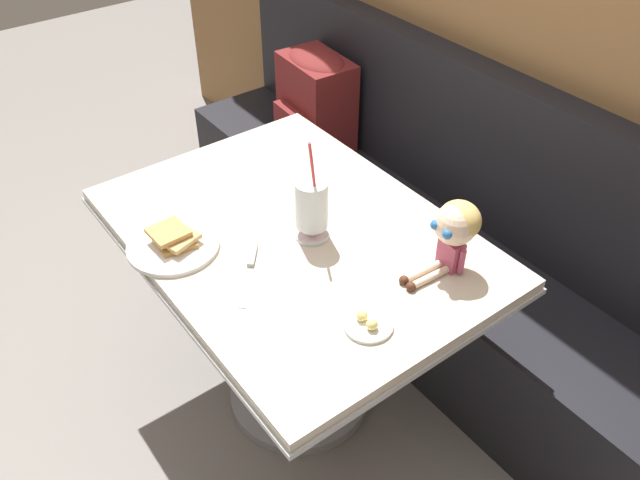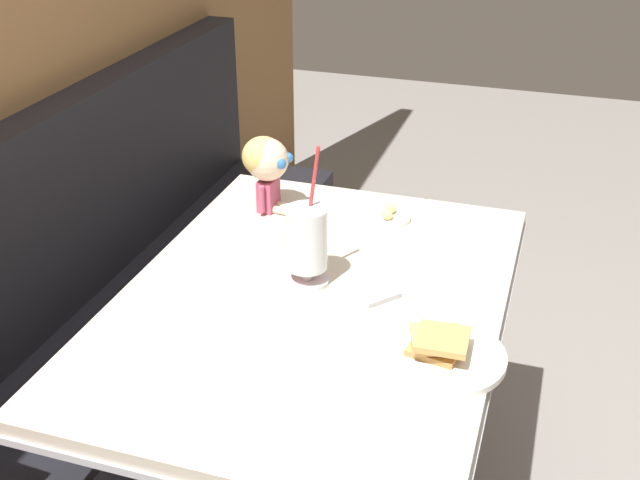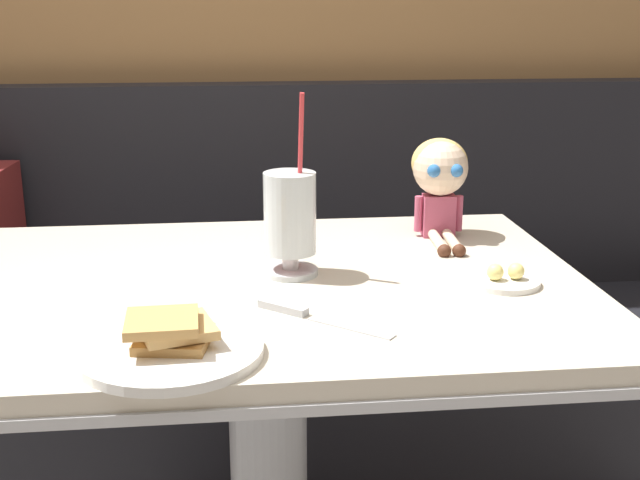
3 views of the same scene
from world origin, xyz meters
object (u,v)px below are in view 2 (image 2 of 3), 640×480
at_px(milkshake_glass, 307,241).
at_px(butter_saucer, 387,216).
at_px(seated_doll, 267,164).
at_px(toast_plate, 440,351).
at_px(butter_knife, 396,295).

height_order(milkshake_glass, butter_saucer, milkshake_glass).
bearing_deg(seated_doll, toast_plate, -132.86).
xyz_separation_m(milkshake_glass, butter_saucer, (0.35, -0.10, -0.09)).
bearing_deg(butter_knife, butter_saucer, 16.66).
bearing_deg(butter_knife, seated_doll, 52.67).
bearing_deg(milkshake_glass, butter_knife, -89.77).
xyz_separation_m(toast_plate, butter_knife, (0.19, 0.13, -0.01)).
bearing_deg(toast_plate, seated_doll, 47.14).
distance_m(butter_knife, seated_doll, 0.53).
bearing_deg(butter_knife, milkshake_glass, 90.23).
height_order(toast_plate, seated_doll, seated_doll).
bearing_deg(butter_saucer, butter_knife, -163.34).
xyz_separation_m(butter_knife, seated_doll, (0.32, 0.41, 0.12)).
height_order(toast_plate, butter_saucer, toast_plate).
bearing_deg(seated_doll, butter_knife, -127.33).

